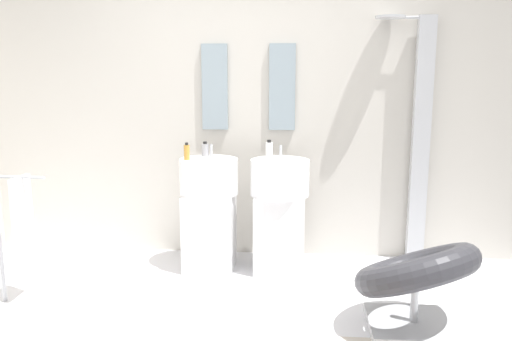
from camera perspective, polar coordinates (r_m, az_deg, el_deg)
name	(u,v)px	position (r m, az deg, el deg)	size (l,w,h in m)	color
rear_partition	(249,107)	(4.56, -0.75, 6.90)	(4.80, 0.10, 2.60)	beige
pedestal_sink_left	(209,210)	(4.29, -5.11, -4.31)	(0.47, 0.47, 1.01)	white
pedestal_sink_right	(280,211)	(4.24, 2.60, -4.49)	(0.47, 0.47, 1.01)	white
vanity_mirror_left	(215,87)	(4.52, -4.52, 9.08)	(0.22, 0.03, 0.72)	#8C9EA8
vanity_mirror_right	(282,87)	(4.46, 2.88, 9.08)	(0.22, 0.03, 0.72)	#8C9EA8
shower_column	(419,136)	(4.54, 17.38, 3.63)	(0.49, 0.24, 2.05)	#B7BABF
lounge_chair	(416,277)	(3.44, 17.07, -11.11)	(1.10, 1.10, 0.65)	#B7BABF
towel_rack	(18,216)	(3.95, -24.54, -4.51)	(0.37, 0.22, 0.95)	#B7BABF
soap_bottle_grey	(205,150)	(4.34, -5.58, 2.28)	(0.06, 0.06, 0.12)	#99999E
soap_bottle_white	(269,152)	(4.04, 1.44, 2.07)	(0.05, 0.05, 0.17)	white
soap_bottle_amber	(187,152)	(4.18, -7.58, 2.02)	(0.05, 0.05, 0.14)	#C68C38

